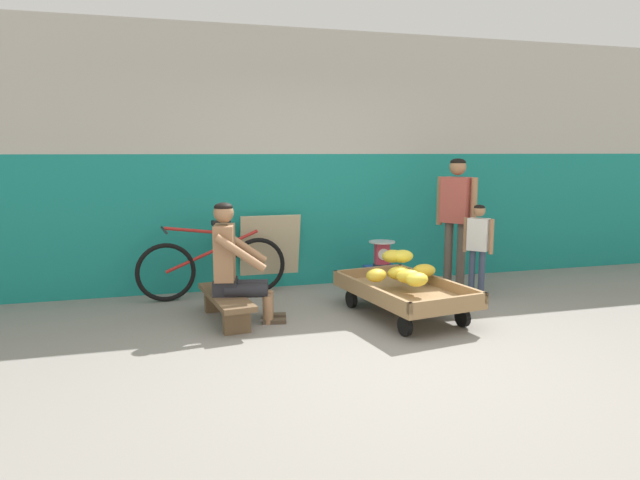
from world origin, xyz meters
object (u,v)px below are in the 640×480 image
object	(u,v)px
plastic_crate	(381,279)
weighing_scale	(382,253)
sign_board	(270,252)
customer_adult	(456,209)
customer_child	(478,241)
low_bench	(226,301)
bicycle_near_left	(213,266)
shopping_bag	(409,287)
banana_cart	(404,293)
vendor_seated	(234,263)

from	to	relation	value
plastic_crate	weighing_scale	bearing A→B (deg)	-90.00
weighing_scale	sign_board	size ratio (longest dim) A/B	0.34
sign_board	customer_adult	distance (m)	2.21
plastic_crate	customer_child	bearing A→B (deg)	-32.43
weighing_scale	customer_child	size ratio (longest dim) A/B	0.29
customer_adult	customer_child	xyz separation A→B (m)	(0.05, -0.40, -0.31)
weighing_scale	customer_adult	size ratio (longest dim) A/B	0.20
low_bench	bicycle_near_left	size ratio (longest dim) A/B	0.68
customer_child	shopping_bag	distance (m)	0.90
customer_child	plastic_crate	bearing A→B (deg)	147.57
plastic_crate	weighing_scale	world-z (taller)	weighing_scale
banana_cart	sign_board	xyz separation A→B (m)	(-1.05, 1.50, 0.20)
vendor_seated	weighing_scale	size ratio (longest dim) A/B	3.80
customer_child	vendor_seated	bearing A→B (deg)	-177.14
sign_board	vendor_seated	bearing A→B (deg)	-115.00
banana_cart	vendor_seated	size ratio (longest dim) A/B	1.36
customer_adult	customer_child	world-z (taller)	customer_adult
banana_cart	weighing_scale	world-z (taller)	weighing_scale
plastic_crate	customer_child	size ratio (longest dim) A/B	0.35
bicycle_near_left	customer_child	size ratio (longest dim) A/B	1.59
vendor_seated	sign_board	size ratio (longest dim) A/B	1.29
bicycle_near_left	customer_adult	size ratio (longest dim) A/B	1.08
bicycle_near_left	weighing_scale	bearing A→B (deg)	-8.39
low_bench	bicycle_near_left	distance (m)	0.97
customer_adult	vendor_seated	bearing A→B (deg)	-168.45
plastic_crate	shopping_bag	size ratio (longest dim) A/B	1.50
weighing_scale	customer_adult	bearing A→B (deg)	-11.19
vendor_seated	sign_board	bearing A→B (deg)	65.00
vendor_seated	shopping_bag	bearing A→B (deg)	10.19
low_bench	customer_child	size ratio (longest dim) A/B	1.09
banana_cart	customer_child	distance (m)	1.20
sign_board	low_bench	bearing A→B (deg)	-118.60
low_bench	plastic_crate	world-z (taller)	plastic_crate
banana_cart	plastic_crate	xyz separation A→B (m)	(0.16, 0.99, -0.09)
weighing_scale	customer_adult	xyz separation A→B (m)	(0.84, -0.17, 0.50)
vendor_seated	weighing_scale	xyz separation A→B (m)	(1.77, 0.70, -0.11)
customer_child	banana_cart	bearing A→B (deg)	-158.14
vendor_seated	customer_child	size ratio (longest dim) A/B	1.10
vendor_seated	customer_adult	bearing A→B (deg)	11.55
weighing_scale	sign_board	xyz separation A→B (m)	(-1.21, 0.51, -0.01)
plastic_crate	shopping_bag	xyz separation A→B (m)	(0.19, -0.35, -0.03)
banana_cart	low_bench	world-z (taller)	banana_cart
sign_board	customer_child	world-z (taller)	customer_child
vendor_seated	bicycle_near_left	bearing A→B (deg)	97.15
weighing_scale	bicycle_near_left	bearing A→B (deg)	171.61
vendor_seated	customer_adult	xyz separation A→B (m)	(2.61, 0.53, 0.38)
vendor_seated	low_bench	bearing A→B (deg)	168.65
shopping_bag	bicycle_near_left	bearing A→B (deg)	163.26
banana_cart	weighing_scale	xyz separation A→B (m)	(0.16, 0.99, 0.21)
banana_cart	sign_board	size ratio (longest dim) A/B	1.76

